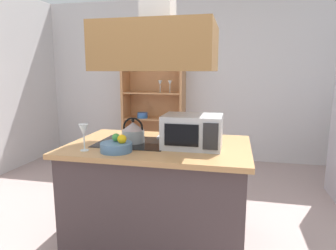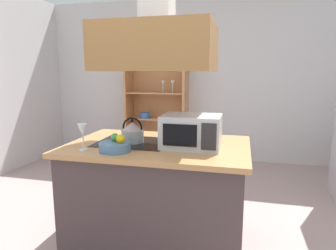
% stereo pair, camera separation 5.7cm
% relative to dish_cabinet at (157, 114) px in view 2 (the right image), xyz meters
% --- Properties ---
extents(wall_back, '(6.00, 0.12, 2.70)m').
position_rel_dish_cabinet_xyz_m(wall_back, '(0.97, 0.22, 0.57)').
color(wall_back, silver).
rests_on(wall_back, ground).
extents(kitchen_island, '(1.49, 1.00, 0.90)m').
position_rel_dish_cabinet_xyz_m(kitchen_island, '(0.74, -2.57, -0.32)').
color(kitchen_island, '#433536').
rests_on(kitchen_island, ground).
extents(range_hood, '(0.90, 0.70, 1.20)m').
position_rel_dish_cabinet_xyz_m(range_hood, '(0.74, -2.57, 1.01)').
color(range_hood, olive).
extents(dish_cabinet, '(1.04, 0.40, 1.76)m').
position_rel_dish_cabinet_xyz_m(dish_cabinet, '(0.00, 0.00, 0.00)').
color(dish_cabinet, tan).
rests_on(dish_cabinet, ground).
extents(kettle, '(0.19, 0.19, 0.21)m').
position_rel_dish_cabinet_xyz_m(kettle, '(0.52, -2.57, 0.21)').
color(kettle, '#B0B6B9').
rests_on(kettle, kitchen_island).
extents(cutting_board, '(0.35, 0.25, 0.02)m').
position_rel_dish_cabinet_xyz_m(cutting_board, '(0.85, -2.27, 0.13)').
color(cutting_board, white).
rests_on(cutting_board, kitchen_island).
extents(microwave, '(0.46, 0.35, 0.26)m').
position_rel_dish_cabinet_xyz_m(microwave, '(1.03, -2.62, 0.25)').
color(microwave, '#B7BABF').
rests_on(microwave, kitchen_island).
extents(wine_glass_on_counter, '(0.08, 0.08, 0.21)m').
position_rel_dish_cabinet_xyz_m(wine_glass_on_counter, '(0.24, -2.91, 0.28)').
color(wine_glass_on_counter, silver).
rests_on(wine_glass_on_counter, kitchen_island).
extents(fruit_bowl, '(0.24, 0.24, 0.13)m').
position_rel_dish_cabinet_xyz_m(fruit_bowl, '(0.49, -2.88, 0.17)').
color(fruit_bowl, '#4C7299').
rests_on(fruit_bowl, kitchen_island).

